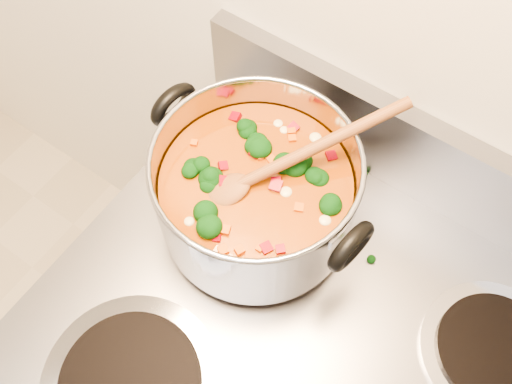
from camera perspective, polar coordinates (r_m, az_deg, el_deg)
stockpot at (r=0.80m, az=0.01°, el=-0.05°), size 0.34×0.28×0.17m
wooden_spoon at (r=0.76m, az=1.52°, el=2.29°), size 0.20×0.26×0.11m
cooktop_crumbs at (r=0.91m, az=-2.14°, el=1.79°), size 0.07×0.36×0.01m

